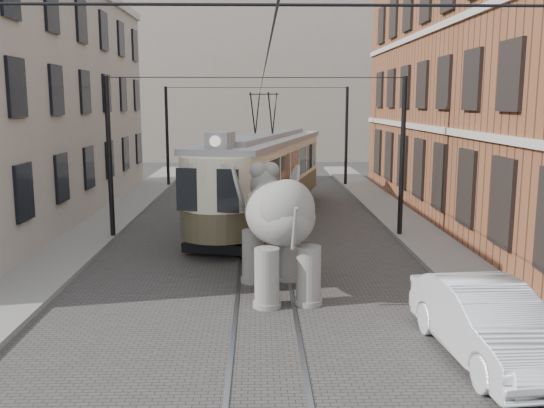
{
  "coord_description": "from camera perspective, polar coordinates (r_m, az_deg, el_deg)",
  "views": [
    {
      "loc": [
        -0.16,
        -15.77,
        5.04
      ],
      "look_at": [
        0.25,
        1.41,
        2.1
      ],
      "focal_mm": 39.06,
      "sensor_mm": 36.0,
      "label": 1
    }
  ],
  "objects": [
    {
      "name": "sidewalk_left",
      "position": [
        17.71,
        -22.49,
        -7.34
      ],
      "size": [
        2.0,
        60.0,
        0.15
      ],
      "primitive_type": "cube",
      "color": "slate",
      "rests_on": "ground"
    },
    {
      "name": "parked_car",
      "position": [
        12.64,
        20.09,
        -10.68
      ],
      "size": [
        2.02,
        4.76,
        1.53
      ],
      "primitive_type": "imported",
      "rotation": [
        0.0,
        0.0,
        0.09
      ],
      "color": "silver",
      "rests_on": "ground"
    },
    {
      "name": "stucco_building",
      "position": [
        27.96,
        -24.5,
        8.77
      ],
      "size": [
        7.0,
        24.0,
        10.0
      ],
      "primitive_type": "cube",
      "color": "gray",
      "rests_on": "ground"
    },
    {
      "name": "catenary",
      "position": [
        20.87,
        -1.49,
        4.1
      ],
      "size": [
        11.0,
        30.2,
        6.0
      ],
      "primitive_type": null,
      "color": "black",
      "rests_on": "ground"
    },
    {
      "name": "tram_rails",
      "position": [
        16.55,
        -0.77,
        -7.98
      ],
      "size": [
        1.54,
        80.0,
        0.02
      ],
      "primitive_type": null,
      "color": "slate",
      "rests_on": "ground"
    },
    {
      "name": "tram",
      "position": [
        25.71,
        -0.78,
        4.56
      ],
      "size": [
        6.15,
        14.05,
        5.47
      ],
      "primitive_type": null,
      "rotation": [
        0.0,
        0.0,
        -0.25
      ],
      "color": "beige",
      "rests_on": "ground"
    },
    {
      "name": "distant_block",
      "position": [
        55.8,
        -1.24,
        11.73
      ],
      "size": [
        28.0,
        10.0,
        14.0
      ],
      "primitive_type": "cube",
      "color": "gray",
      "rests_on": "ground"
    },
    {
      "name": "ground",
      "position": [
        16.56,
        -0.77,
        -8.02
      ],
      "size": [
        120.0,
        120.0,
        0.0
      ],
      "primitive_type": "plane",
      "color": "#3C3A38"
    },
    {
      "name": "sidewalk_right",
      "position": [
        17.64,
        19.28,
        -7.2
      ],
      "size": [
        2.0,
        60.0,
        0.15
      ],
      "primitive_type": "cube",
      "color": "slate",
      "rests_on": "ground"
    },
    {
      "name": "brick_building",
      "position": [
        27.18,
        23.31,
        10.96
      ],
      "size": [
        8.0,
        26.0,
        12.0
      ],
      "primitive_type": "cube",
      "color": "brown",
      "rests_on": "ground"
    },
    {
      "name": "elephant",
      "position": [
        15.69,
        0.71,
        -2.69
      ],
      "size": [
        3.9,
        5.9,
        3.35
      ],
      "primitive_type": null,
      "rotation": [
        0.0,
        0.0,
        0.17
      ],
      "color": "slate",
      "rests_on": "ground"
    }
  ]
}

